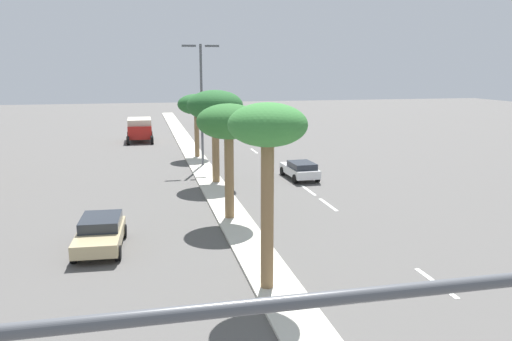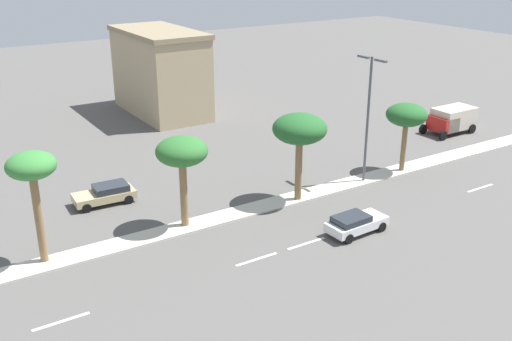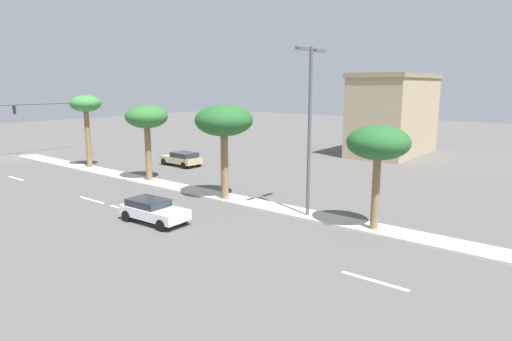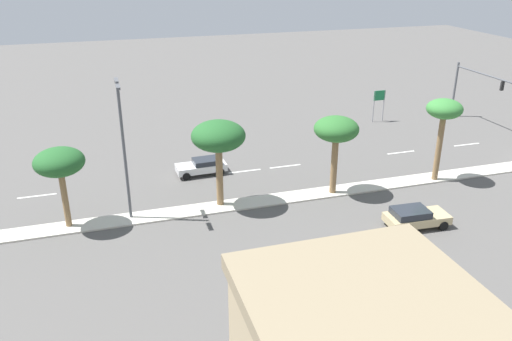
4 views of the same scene
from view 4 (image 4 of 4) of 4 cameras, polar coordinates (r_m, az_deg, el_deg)
name	(u,v)px [view 4 (image 4 of 4)]	position (r m, az deg, el deg)	size (l,w,h in m)	color
ground_plane	(172,214)	(37.40, -9.20, -4.74)	(160.00, 160.00, 0.00)	#565451
median_curb	(28,233)	(37.60, -23.71, -6.30)	(1.80, 85.35, 0.12)	beige
lane_stripe_right	(467,145)	(53.88, 22.06, 2.64)	(0.20, 2.80, 0.01)	silver
lane_stripe_front	(401,152)	(49.82, 15.58, 1.92)	(0.20, 2.80, 0.01)	silver
lane_stripe_rear	(285,166)	(44.97, 3.21, 0.46)	(0.20, 2.80, 0.01)	silver
lane_stripe_outboard	(245,171)	(43.93, -1.26, -0.07)	(0.20, 2.80, 0.01)	silver
lane_stripe_trailing	(37,196)	(42.90, -22.84, -2.59)	(0.20, 2.80, 0.01)	silver
traffic_signal_gantry	(493,93)	(57.29, 24.55, 7.71)	(20.81, 0.53, 6.05)	#515459
directional_road_sign	(379,99)	(57.75, 13.33, 7.57)	(0.10, 1.32, 3.41)	gray
palm_tree_center	(444,112)	(42.71, 19.88, 6.00)	(2.74, 2.74, 6.64)	olive
palm_tree_left	(336,131)	(38.51, 8.77, 4.32)	(3.30, 3.30, 5.99)	olive
palm_tree_leading	(218,137)	(36.18, -4.14, 3.65)	(3.79, 3.79, 6.30)	olive
palm_tree_mid	(59,163)	(35.60, -20.72, 0.75)	(3.24, 3.24, 5.51)	olive
street_lamp_trailing	(123,141)	(35.12, -14.34, 3.17)	(2.90, 0.24, 9.56)	#515459
sedan_tan_outboard	(415,217)	(36.62, 17.01, -4.88)	(2.21, 4.33, 1.35)	tan
sedan_white_far	(203,166)	(43.38, -5.87, 0.50)	(1.99, 4.15, 1.29)	silver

